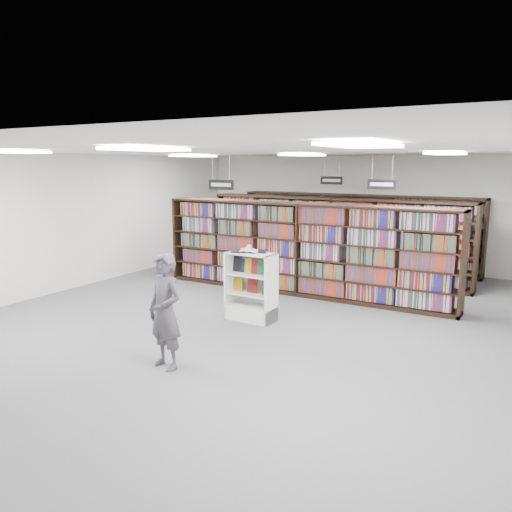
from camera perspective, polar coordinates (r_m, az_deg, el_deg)
The scene contains 19 objects.
floor at distance 9.93m, azimuth 0.13°, elevation -6.88°, with size 12.00×12.00×0.00m, color #55555A.
ceiling at distance 9.48m, azimuth 0.14°, elevation 11.92°, with size 10.00×12.00×0.10m, color white.
wall_back at distance 15.03m, azimuth 11.72°, elevation 5.06°, with size 10.00×0.10×3.20m, color silver.
wall_left at distance 12.81m, azimuth -19.65°, elevation 3.77°, with size 0.10×12.00×3.20m, color silver.
bookshelf_row_near at distance 11.41m, azimuth 5.17°, elevation 0.79°, with size 7.00×0.60×2.10m.
bookshelf_row_mid at distance 13.23m, azimuth 8.85°, elevation 2.04°, with size 7.00×0.60×2.10m.
bookshelf_row_far at distance 14.81m, azimuth 11.27°, elevation 2.86°, with size 7.00×0.60×2.10m.
aisle_sign_left at distance 11.13m, azimuth -4.01°, elevation 8.23°, with size 0.65×0.02×0.80m.
aisle_sign_right at distance 11.67m, azimuth 14.17°, elevation 8.05°, with size 0.65×0.02×0.80m.
aisle_sign_center at distance 14.21m, azimuth 8.62°, elevation 8.62°, with size 0.65×0.02×0.80m.
troffer_front_left at distance 9.33m, azimuth -26.41°, elevation 10.63°, with size 0.60×1.20×0.04m, color white.
troffer_front_center at distance 7.04m, azimuth -12.46°, elevation 11.85°, with size 0.60×1.20×0.04m, color white.
troffer_front_right at distance 5.49m, azimuth 11.90°, elevation 12.33°, with size 0.60×1.20×0.04m, color white.
troffer_back_left at distance 12.81m, azimuth -7.15°, elevation 11.28°, with size 0.60×1.20×0.04m, color white.
troffer_back_center at distance 11.25m, azimuth 5.35°, elevation 11.44°, with size 0.60×1.20×0.04m, color white.
troffer_back_right at distance 10.35m, azimuth 20.87°, elevation 10.90°, with size 0.60×1.20×0.04m, color white.
endcap_display at distance 9.60m, azimuth -0.46°, elevation -4.63°, with size 0.96×0.50×1.32m.
open_book at distance 9.49m, azimuth -0.84°, elevation 0.69°, with size 0.77×0.63×0.13m.
shopper at distance 7.39m, azimuth -10.34°, elevation -6.27°, with size 0.62×0.41×1.71m, color #4B4650.
Camera 1 is at (4.75, -8.20, 2.96)m, focal length 35.00 mm.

